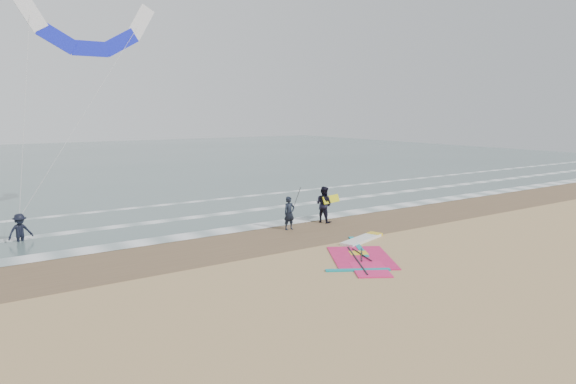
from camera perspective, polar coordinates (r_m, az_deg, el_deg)
ground at (r=19.53m, az=9.74°, el=-8.15°), size 120.00×120.00×0.00m
sea_water at (r=63.05m, az=-21.94°, el=3.12°), size 120.00×80.00×0.02m
wet_sand_band at (r=24.05m, az=-0.18°, el=-4.75°), size 120.00×5.00×0.01m
foam_waterline at (r=27.76m, az=-5.29°, el=-2.87°), size 120.00×9.15×0.02m
windsurf_rig at (r=21.20m, az=8.31°, el=-6.64°), size 5.54×5.25×0.13m
person_standing at (r=24.87m, az=0.14°, el=-2.37°), size 0.60×0.40×1.63m
person_walking at (r=26.60m, az=4.00°, el=-1.38°), size 0.97×1.10×1.88m
person_wading at (r=25.42m, az=-27.66°, el=-3.17°), size 1.17×0.85×1.62m
held_pole at (r=24.96m, az=0.71°, el=-1.44°), size 0.17×0.86×1.82m
carried_kiteboard at (r=26.73m, az=4.81°, el=-0.79°), size 1.30×0.51×0.39m
surf_kite at (r=28.51m, az=-21.25°, el=16.11°), size 7.45×2.76×10.22m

